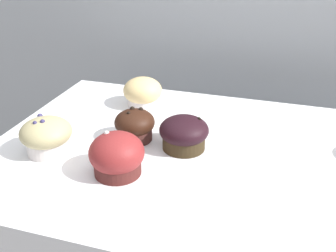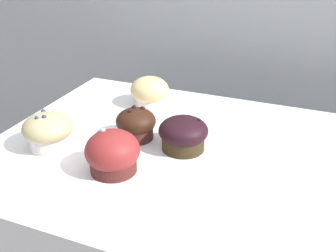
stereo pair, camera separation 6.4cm
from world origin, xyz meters
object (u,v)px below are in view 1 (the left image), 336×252
muffin_front_left (143,92)px  muffin_front_right (117,156)px  muffin_back_center (184,133)px  muffin_front_center (135,125)px  muffin_back_left (46,136)px

muffin_front_left → muffin_front_right: muffin_front_right is taller
muffin_front_left → muffin_front_right: (0.07, -0.32, 0.00)m
muffin_front_right → muffin_back_center: bearing=53.3°
muffin_front_center → muffin_back_center: muffin_front_center is taller
muffin_front_right → muffin_back_center: size_ratio=1.01×
muffin_back_left → muffin_front_left: (0.11, 0.29, -0.00)m
muffin_front_left → muffin_back_center: 0.25m
muffin_front_center → muffin_front_right: bearing=-82.8°
muffin_back_left → muffin_front_right: muffin_front_right is taller
muffin_front_left → muffin_front_right: 0.33m
muffin_back_left → muffin_back_center: muffin_back_left is taller
muffin_front_center → muffin_front_right: 0.14m
muffin_front_right → muffin_back_center: (0.10, 0.13, -0.00)m
muffin_front_center → muffin_front_left: muffin_front_left is taller
muffin_front_left → muffin_back_center: muffin_front_left is taller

